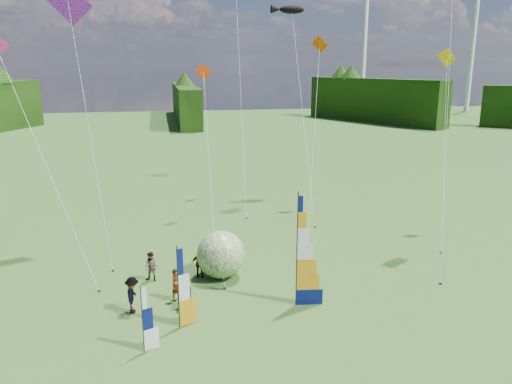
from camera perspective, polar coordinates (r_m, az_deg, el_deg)
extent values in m
plane|color=#5B7930|center=(22.61, 4.58, -16.06)|extent=(220.00, 220.00, 0.00)
sphere|color=navy|center=(27.64, -4.05, -7.13)|extent=(3.50, 3.50, 2.64)
imported|color=#66594C|center=(25.49, -9.10, -10.43)|extent=(0.71, 0.70, 1.65)
imported|color=#66594C|center=(27.85, -11.86, -8.36)|extent=(0.89, 0.70, 1.64)
imported|color=#66594C|center=(24.71, -13.94, -11.36)|extent=(0.54, 1.18, 1.77)
imported|color=#66594C|center=(27.85, -6.44, -8.14)|extent=(1.01, 0.58, 1.63)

